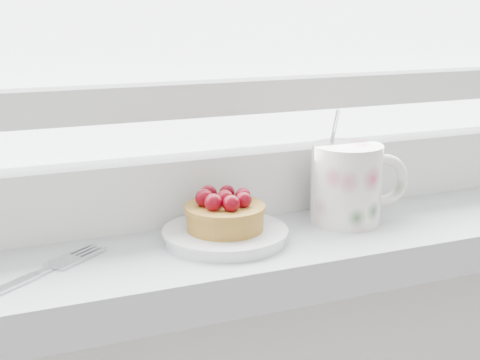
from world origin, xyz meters
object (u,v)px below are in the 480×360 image
saucer (225,235)px  fork (22,281)px  raspberry_tart (225,212)px  floral_mug (349,182)px

saucer → fork: saucer is taller
raspberry_tart → floral_mug: floral_mug is taller
raspberry_tart → floral_mug: (0.14, 0.00, 0.01)m
raspberry_tart → fork: raspberry_tart is taller
fork → saucer: bearing=8.6°
fork → raspberry_tart: bearing=8.7°
raspberry_tart → fork: (-0.19, -0.03, -0.03)m
raspberry_tart → floral_mug: 0.14m
raspberry_tart → floral_mug: size_ratio=0.66×
floral_mug → fork: 0.34m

